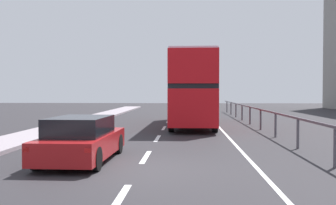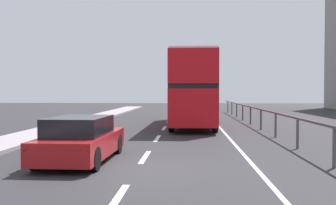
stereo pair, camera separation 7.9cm
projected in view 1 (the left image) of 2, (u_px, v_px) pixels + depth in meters
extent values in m
cube|color=#29272B|center=(139.00, 170.00, 10.43)|extent=(74.71, 120.00, 0.10)
cube|color=silver|center=(119.00, 200.00, 7.32)|extent=(0.16, 2.36, 0.01)
cube|color=silver|center=(146.00, 157.00, 12.16)|extent=(0.16, 2.36, 0.01)
cube|color=silver|center=(157.00, 138.00, 17.01)|extent=(0.16, 2.36, 0.01)
cube|color=silver|center=(164.00, 128.00, 21.85)|extent=(0.16, 2.36, 0.01)
cube|color=silver|center=(168.00, 121.00, 26.70)|extent=(0.16, 2.36, 0.01)
cube|color=silver|center=(171.00, 117.00, 31.54)|extent=(0.16, 2.36, 0.01)
cube|color=silver|center=(173.00, 114.00, 36.38)|extent=(0.16, 2.36, 0.01)
cube|color=silver|center=(224.00, 133.00, 19.26)|extent=(0.12, 46.00, 0.01)
cube|color=#4E4950|center=(267.00, 111.00, 19.13)|extent=(0.08, 42.00, 0.08)
cylinder|color=#4E4950|center=(335.00, 148.00, 10.41)|extent=(0.10, 0.10, 1.10)
cylinder|color=#4E4950|center=(298.00, 134.00, 13.90)|extent=(0.10, 0.10, 1.10)
cylinder|color=#4E4950|center=(276.00, 125.00, 17.40)|extent=(0.10, 0.10, 1.10)
cylinder|color=#4E4950|center=(261.00, 120.00, 20.89)|extent=(0.10, 0.10, 1.10)
cylinder|color=#4E4950|center=(250.00, 116.00, 24.39)|extent=(0.10, 0.10, 1.10)
cylinder|color=#4E4950|center=(242.00, 113.00, 27.88)|extent=(0.10, 0.10, 1.10)
cylinder|color=#4E4950|center=(236.00, 110.00, 31.38)|extent=(0.10, 0.10, 1.10)
cylinder|color=#4E4950|center=(231.00, 108.00, 34.87)|extent=(0.10, 0.10, 1.10)
cylinder|color=#4E4950|center=(227.00, 107.00, 38.37)|extent=(0.10, 0.10, 1.10)
cube|color=red|center=(193.00, 104.00, 23.63)|extent=(2.57, 11.22, 1.87)
cube|color=black|center=(193.00, 87.00, 23.60)|extent=(2.58, 10.78, 0.24)
cube|color=red|center=(193.00, 72.00, 23.57)|extent=(2.57, 11.22, 1.67)
cube|color=silver|center=(193.00, 57.00, 23.55)|extent=(2.52, 11.00, 0.10)
cube|color=black|center=(193.00, 101.00, 29.19)|extent=(2.18, 0.07, 1.31)
cube|color=yellow|center=(193.00, 70.00, 29.13)|extent=(1.45, 0.06, 0.28)
cylinder|color=black|center=(177.00, 113.00, 27.91)|extent=(0.29, 1.00, 1.00)
cylinder|color=black|center=(208.00, 113.00, 27.77)|extent=(0.29, 1.00, 1.00)
cylinder|color=black|center=(171.00, 122.00, 19.73)|extent=(0.29, 1.00, 1.00)
cylinder|color=black|center=(215.00, 122.00, 19.60)|extent=(0.29, 1.00, 1.00)
cube|color=maroon|center=(83.00, 144.00, 11.47)|extent=(1.82, 4.36, 0.62)
cube|color=black|center=(80.00, 126.00, 11.24)|extent=(1.57, 2.41, 0.53)
cube|color=red|center=(26.00, 150.00, 9.39)|extent=(0.16, 0.06, 0.12)
cube|color=red|center=(88.00, 150.00, 9.28)|extent=(0.16, 0.06, 0.12)
cylinder|color=black|center=(72.00, 143.00, 12.99)|extent=(0.21, 0.64, 0.64)
cylinder|color=black|center=(118.00, 144.00, 12.88)|extent=(0.21, 0.64, 0.64)
cylinder|color=black|center=(37.00, 158.00, 10.07)|extent=(0.21, 0.64, 0.64)
cylinder|color=black|center=(96.00, 159.00, 9.96)|extent=(0.21, 0.64, 0.64)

